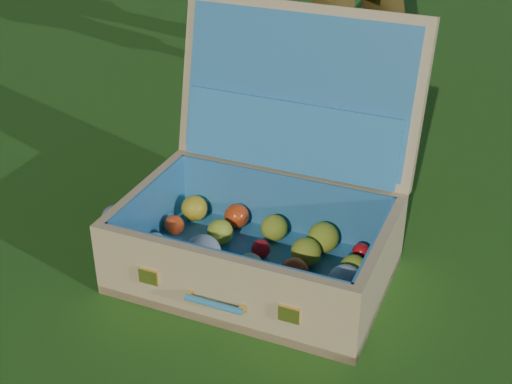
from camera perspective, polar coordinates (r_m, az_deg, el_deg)
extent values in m
plane|color=#215114|center=(1.86, 5.33, -3.39)|extent=(60.00, 60.00, 0.00)
sphere|color=teal|center=(1.89, -11.20, -2.06)|extent=(0.07, 0.07, 0.07)
cube|color=#DBB276|center=(1.70, -0.07, -6.39)|extent=(0.71, 0.60, 0.02)
cube|color=#DBB276|center=(1.51, -2.94, -7.88)|extent=(0.57, 0.24, 0.18)
cube|color=#DBB276|center=(1.80, 2.31, -1.01)|extent=(0.57, 0.24, 0.18)
cube|color=#DBB276|center=(1.77, -8.84, -2.03)|extent=(0.15, 0.34, 0.18)
cube|color=#DBB276|center=(1.58, 9.81, -6.40)|extent=(0.15, 0.34, 0.18)
cube|color=teal|center=(1.69, -0.07, -6.00)|extent=(0.66, 0.54, 0.01)
cube|color=teal|center=(1.51, -2.72, -7.24)|extent=(0.53, 0.21, 0.16)
cube|color=teal|center=(1.79, 2.15, -0.92)|extent=(0.53, 0.21, 0.16)
cube|color=teal|center=(1.76, -8.47, -1.82)|extent=(0.14, 0.34, 0.16)
cube|color=teal|center=(1.58, 9.34, -5.96)|extent=(0.14, 0.34, 0.16)
cube|color=#DBB276|center=(1.74, 3.41, 8.24)|extent=(0.61, 0.35, 0.40)
cube|color=teal|center=(1.72, 3.19, 8.17)|extent=(0.56, 0.29, 0.35)
cube|color=teal|center=(1.73, 2.68, 4.45)|extent=(0.53, 0.25, 0.17)
cube|color=#F2C659|center=(1.57, -8.58, -6.70)|extent=(0.05, 0.02, 0.04)
cube|color=#F2C659|center=(1.45, 2.67, -9.75)|extent=(0.05, 0.02, 0.04)
cylinder|color=teal|center=(1.50, -3.41, -8.97)|extent=(0.13, 0.06, 0.01)
cube|color=#F2C659|center=(1.53, -5.35, -8.21)|extent=(0.02, 0.02, 0.01)
cube|color=#F2C659|center=(1.48, -1.14, -9.37)|extent=(0.02, 0.02, 0.01)
sphere|color=gold|center=(1.67, -8.86, -5.20)|extent=(0.08, 0.08, 0.08)
sphere|color=beige|center=(1.60, -6.01, -6.32)|extent=(0.09, 0.09, 0.09)
sphere|color=#0F104B|center=(1.57, -2.36, -7.72)|extent=(0.06, 0.06, 0.06)
sphere|color=#0F104B|center=(1.54, 1.88, -8.28)|extent=(0.07, 0.07, 0.07)
sphere|color=gold|center=(1.52, 6.53, -9.33)|extent=(0.06, 0.06, 0.06)
sphere|color=silver|center=(1.73, -8.09, -4.18)|extent=(0.06, 0.06, 0.06)
sphere|color=silver|center=(1.66, -4.26, -4.84)|extent=(0.08, 0.08, 0.08)
sphere|color=beige|center=(1.63, -0.48, -6.01)|extent=(0.06, 0.06, 0.06)
sphere|color=red|center=(1.61, 3.07, -6.43)|extent=(0.07, 0.07, 0.07)
sphere|color=silver|center=(1.58, 7.16, -7.21)|extent=(0.08, 0.08, 0.08)
sphere|color=red|center=(1.80, -6.56, -2.64)|extent=(0.05, 0.05, 0.05)
sphere|color=gold|center=(1.75, -2.89, -3.21)|extent=(0.06, 0.06, 0.06)
sphere|color=red|center=(1.70, 0.39, -4.58)|extent=(0.05, 0.05, 0.05)
sphere|color=gold|center=(1.67, 4.02, -4.85)|extent=(0.07, 0.07, 0.07)
sphere|color=gold|center=(1.64, 7.80, -6.06)|extent=(0.06, 0.06, 0.06)
sphere|color=gold|center=(1.85, -4.95, -1.30)|extent=(0.07, 0.07, 0.07)
sphere|color=red|center=(1.81, -1.56, -1.92)|extent=(0.06, 0.06, 0.06)
sphere|color=gold|center=(1.76, 1.46, -2.88)|extent=(0.07, 0.07, 0.07)
sphere|color=gold|center=(1.73, 5.40, -3.64)|extent=(0.08, 0.08, 0.08)
sphere|color=red|center=(1.72, 8.41, -4.74)|extent=(0.04, 0.04, 0.04)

